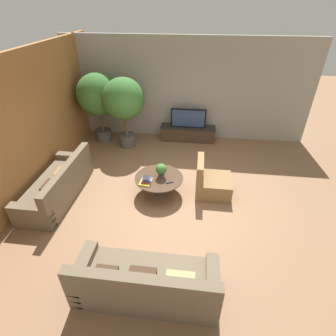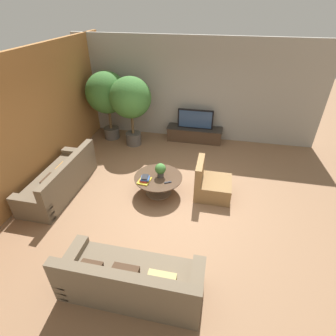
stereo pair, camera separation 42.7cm
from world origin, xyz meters
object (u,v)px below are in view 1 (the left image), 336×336
object	(u,v)px
media_console	(188,133)
potted_plant_tabletop	(161,170)
couch_near_entry	(146,283)
potted_palm_tall	(98,96)
armchair_wicker	(211,183)
couch_by_wall	(58,186)
potted_palm_corner	(124,101)
television	(188,118)
coffee_table	(159,182)

from	to	relation	value
media_console	potted_plant_tabletop	distance (m)	2.85
couch_near_entry	potted_palm_tall	xyz separation A→B (m)	(-2.33, 4.96, 1.14)
armchair_wicker	couch_near_entry	bearing A→B (deg)	159.48
media_console	armchair_wicker	bearing A→B (deg)	-75.24
couch_by_wall	armchair_wicker	bearing A→B (deg)	99.27
armchair_wicker	potted_palm_corner	xyz separation A→B (m)	(-2.50, 2.01, 1.14)
media_console	couch_near_entry	xyz separation A→B (m)	(-0.30, -5.32, 0.06)
media_console	potted_palm_tall	xyz separation A→B (m)	(-2.64, -0.35, 1.19)
television	coffee_table	xyz separation A→B (m)	(-0.49, -2.81, -0.42)
coffee_table	armchair_wicker	distance (m)	1.20
television	potted_palm_corner	bearing A→B (deg)	-160.73
potted_plant_tabletop	television	bearing A→B (deg)	81.01
coffee_table	couch_by_wall	bearing A→B (deg)	-170.01
couch_near_entry	armchair_wicker	size ratio (longest dim) A/B	2.50
media_console	potted_palm_tall	distance (m)	2.92
couch_near_entry	potted_plant_tabletop	xyz separation A→B (m)	(-0.14, 2.53, 0.34)
couch_by_wall	potted_plant_tabletop	size ratio (longest dim) A/B	6.54
armchair_wicker	potted_plant_tabletop	world-z (taller)	armchair_wicker
media_console	television	size ratio (longest dim) A/B	1.58
media_console	television	bearing A→B (deg)	-90.00
couch_by_wall	potted_plant_tabletop	bearing A→B (deg)	100.49
armchair_wicker	coffee_table	bearing A→B (deg)	97.91
television	couch_near_entry	xyz separation A→B (m)	(-0.30, -5.32, -0.44)
media_console	coffee_table	size ratio (longest dim) A/B	1.56
couch_by_wall	potted_palm_corner	xyz separation A→B (m)	(0.92, 2.57, 1.13)
couch_by_wall	armchair_wicker	distance (m)	3.47
television	potted_palm_corner	xyz separation A→B (m)	(-1.81, -0.63, 0.69)
media_console	coffee_table	xyz separation A→B (m)	(-0.49, -2.81, 0.08)
couch_by_wall	couch_near_entry	xyz separation A→B (m)	(2.43, -2.11, 0.00)
couch_near_entry	armchair_wicker	world-z (taller)	armchair_wicker
coffee_table	potted_plant_tabletop	xyz separation A→B (m)	(0.05, 0.03, 0.32)
coffee_table	potted_palm_corner	world-z (taller)	potted_palm_corner
coffee_table	potted_plant_tabletop	bearing A→B (deg)	31.22
couch_near_entry	potted_plant_tabletop	bearing A→B (deg)	-86.86
couch_by_wall	television	bearing A→B (deg)	139.61
armchair_wicker	potted_palm_tall	world-z (taller)	potted_palm_tall
media_console	potted_plant_tabletop	bearing A→B (deg)	-98.99
potted_palm_corner	media_console	bearing A→B (deg)	19.32
media_console	potted_palm_corner	xyz separation A→B (m)	(-1.81, -0.63, 1.18)
couch_by_wall	armchair_wicker	world-z (taller)	armchair_wicker
coffee_table	potted_palm_tall	distance (m)	3.45
television	couch_near_entry	distance (m)	5.34
media_console	couch_near_entry	distance (m)	5.33
couch_near_entry	couch_by_wall	bearing A→B (deg)	-41.03
potted_palm_corner	television	bearing A→B (deg)	19.27
couch_by_wall	couch_near_entry	world-z (taller)	same
media_console	couch_by_wall	xyz separation A→B (m)	(-2.73, -3.21, 0.06)
television	armchair_wicker	world-z (taller)	television
television	couch_by_wall	bearing A→B (deg)	-130.39
potted_palm_corner	potted_plant_tabletop	distance (m)	2.67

